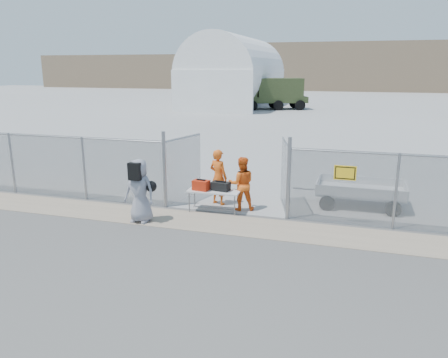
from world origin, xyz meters
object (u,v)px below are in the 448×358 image
(utility_trailer, at_px, (360,193))
(security_worker_right, at_px, (242,184))
(folding_table, at_px, (214,201))
(visitor, at_px, (140,191))
(security_worker_left, at_px, (218,177))

(utility_trailer, bearing_deg, security_worker_right, -157.11)
(folding_table, distance_m, visitor, 2.43)
(folding_table, height_order, utility_trailer, utility_trailer)
(security_worker_right, height_order, utility_trailer, security_worker_right)
(security_worker_left, bearing_deg, security_worker_right, -179.86)
(visitor, distance_m, utility_trailer, 7.13)
(security_worker_left, height_order, visitor, visitor)
(security_worker_right, relative_size, visitor, 0.91)
(security_worker_right, bearing_deg, folding_table, 7.95)
(security_worker_left, height_order, utility_trailer, security_worker_left)
(folding_table, distance_m, security_worker_left, 0.97)
(folding_table, xyz_separation_m, utility_trailer, (4.44, 1.91, 0.09))
(folding_table, distance_m, utility_trailer, 4.83)
(security_worker_right, distance_m, utility_trailer, 3.97)
(folding_table, bearing_deg, utility_trailer, 20.57)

